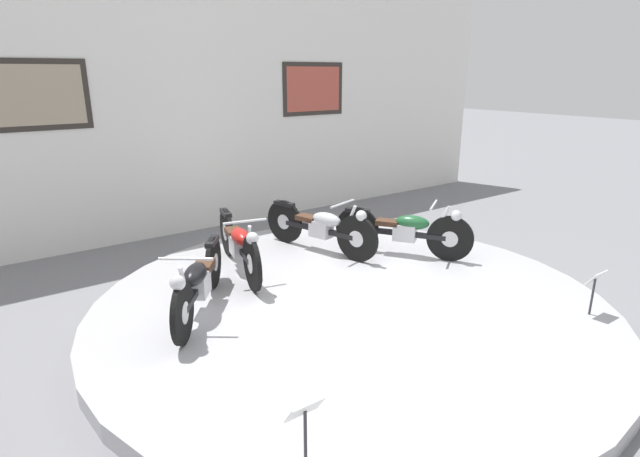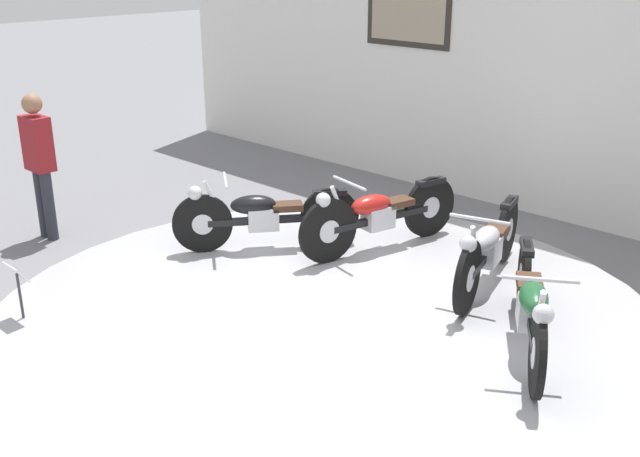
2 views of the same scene
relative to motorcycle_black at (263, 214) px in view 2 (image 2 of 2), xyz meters
name	(u,v)px [view 2 (image 2 of 2)]	position (x,y,z in m)	size (l,w,h in m)	color
ground_plane	(324,336)	(1.56, -0.71, -0.57)	(60.00, 60.00, 0.00)	slate
display_platform	(324,326)	(1.56, -0.71, -0.48)	(5.94, 5.94, 0.19)	#ADADB2
back_wall	(577,39)	(1.56, 3.59, 1.63)	(14.00, 0.22, 4.40)	white
motorcycle_black	(263,214)	(0.00, 0.00, 0.00)	(1.23, 1.62, 0.79)	black
motorcycle_red	(378,213)	(0.90, 0.82, 0.02)	(0.61, 1.99, 0.82)	black
motorcycle_silver	(488,247)	(2.23, 0.82, 0.02)	(0.69, 1.95, 0.81)	black
motorcycle_green	(531,306)	(3.12, 0.00, 0.01)	(1.14, 1.70, 0.80)	black
info_placard_front_left	(18,279)	(-0.32, -2.53, -0.01)	(0.26, 0.11, 0.51)	#333338
visitor_standing	(39,158)	(-2.42, -1.21, 0.39)	(0.36, 0.22, 1.70)	#2D2D38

